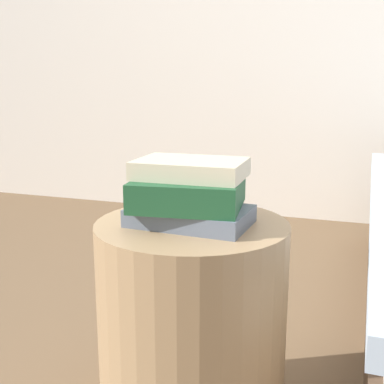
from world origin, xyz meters
TOP-DOWN VIEW (x-y plane):
  - side_table at (0.00, 0.00)m, footprint 0.44×0.44m
  - book_slate at (0.00, -0.01)m, footprint 0.27×0.18m
  - book_forest at (-0.01, -0.01)m, footprint 0.25×0.23m
  - book_cream at (-0.01, 0.01)m, footprint 0.24×0.17m

SIDE VIEW (x-z plane):
  - side_table at x=0.00m, z-range 0.00..0.51m
  - book_slate at x=0.00m, z-range 0.51..0.54m
  - book_forest at x=-0.01m, z-range 0.54..0.61m
  - book_cream at x=-0.01m, z-range 0.61..0.65m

